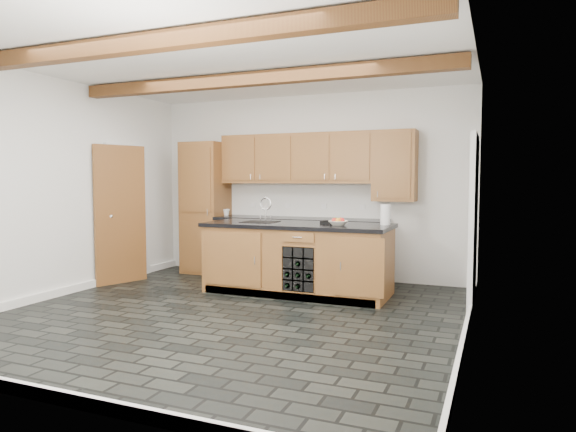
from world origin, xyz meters
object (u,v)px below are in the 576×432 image
Objects in this scene: fruit_bowl at (338,223)px; island at (298,258)px; kitchen_scale at (327,222)px; paper_towel at (385,215)px.

island is at bearing 171.22° from fruit_bowl.
fruit_bowl is at bearing -23.27° from kitchen_scale.
kitchen_scale is 0.66× the size of paper_towel.
island is at bearing -157.31° from kitchen_scale.
fruit_bowl is at bearing -8.78° from island.
island is 1.28m from paper_towel.
fruit_bowl is 0.94× the size of paper_towel.
fruit_bowl is at bearing -151.14° from paper_towel.
fruit_bowl reaches higher than kitchen_scale.
island is 10.09× the size of fruit_bowl.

